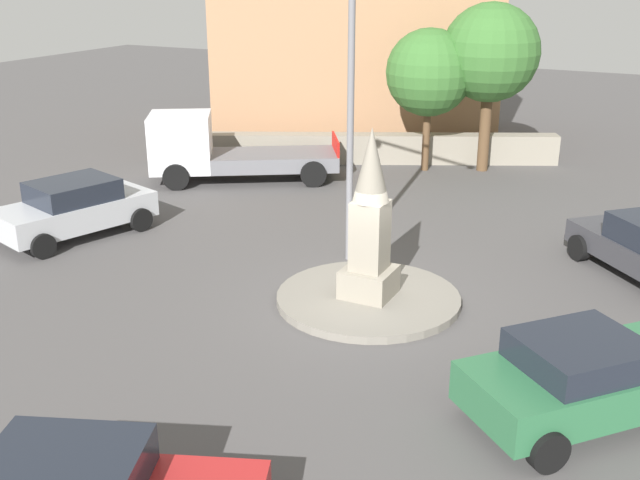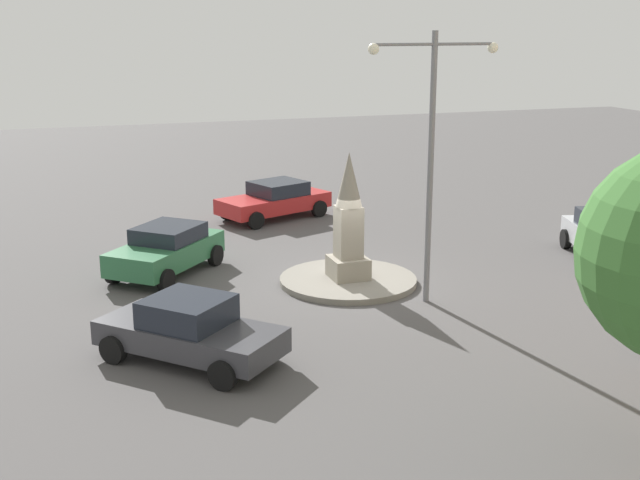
{
  "view_description": "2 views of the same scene",
  "coord_description": "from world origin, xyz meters",
  "px_view_note": "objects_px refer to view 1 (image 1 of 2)",
  "views": [
    {
      "loc": [
        5.76,
        -13.85,
        6.89
      ],
      "look_at": [
        -0.98,
        -0.36,
        1.38
      ],
      "focal_mm": 42.92,
      "sensor_mm": 36.0,
      "label": 1
    },
    {
      "loc": [
        7.95,
        20.93,
        7.28
      ],
      "look_at": [
        0.55,
        -0.9,
        1.11
      ],
      "focal_mm": 45.82,
      "sensor_mm": 36.0,
      "label": 2
    }
  ],
  "objects_px": {
    "car_silver_waiting": "(75,207)",
    "corner_building": "(354,30)",
    "monument": "(370,222)",
    "tree_mid_cluster": "(429,73)",
    "car_green_far_side": "(585,377)",
    "tree_near_wall": "(490,53)",
    "streetlamp": "(351,79)",
    "truck_white_passing": "(218,150)"
  },
  "relations": [
    {
      "from": "car_silver_waiting",
      "to": "corner_building",
      "type": "bearing_deg",
      "value": 85.1
    },
    {
      "from": "monument",
      "to": "tree_mid_cluster",
      "type": "xyz_separation_m",
      "value": [
        -2.58,
        11.06,
        1.55
      ]
    },
    {
      "from": "car_green_far_side",
      "to": "tree_near_wall",
      "type": "bearing_deg",
      "value": 110.95
    },
    {
      "from": "tree_mid_cluster",
      "to": "monument",
      "type": "bearing_deg",
      "value": -76.87
    },
    {
      "from": "car_silver_waiting",
      "to": "car_green_far_side",
      "type": "height_order",
      "value": "car_silver_waiting"
    },
    {
      "from": "car_silver_waiting",
      "to": "streetlamp",
      "type": "bearing_deg",
      "value": 13.51
    },
    {
      "from": "streetlamp",
      "to": "tree_mid_cluster",
      "type": "height_order",
      "value": "streetlamp"
    },
    {
      "from": "monument",
      "to": "truck_white_passing",
      "type": "xyz_separation_m",
      "value": [
        -8.26,
        6.69,
        -0.76
      ]
    },
    {
      "from": "streetlamp",
      "to": "tree_near_wall",
      "type": "bearing_deg",
      "value": 86.11
    },
    {
      "from": "truck_white_passing",
      "to": "monument",
      "type": "bearing_deg",
      "value": -39.01
    },
    {
      "from": "streetlamp",
      "to": "tree_near_wall",
      "type": "xyz_separation_m",
      "value": [
        0.66,
        9.79,
        -0.36
      ]
    },
    {
      "from": "monument",
      "to": "tree_near_wall",
      "type": "height_order",
      "value": "tree_near_wall"
    },
    {
      "from": "truck_white_passing",
      "to": "tree_mid_cluster",
      "type": "height_order",
      "value": "tree_mid_cluster"
    },
    {
      "from": "truck_white_passing",
      "to": "car_green_far_side",
      "type": "bearing_deg",
      "value": -35.46
    },
    {
      "from": "streetlamp",
      "to": "tree_near_wall",
      "type": "height_order",
      "value": "streetlamp"
    },
    {
      "from": "car_silver_waiting",
      "to": "tree_mid_cluster",
      "type": "relative_size",
      "value": 0.9
    },
    {
      "from": "monument",
      "to": "car_silver_waiting",
      "type": "bearing_deg",
      "value": 177.25
    },
    {
      "from": "tree_mid_cluster",
      "to": "car_green_far_side",
      "type": "bearing_deg",
      "value": -61.67
    },
    {
      "from": "car_silver_waiting",
      "to": "truck_white_passing",
      "type": "distance_m",
      "value": 6.29
    },
    {
      "from": "car_green_far_side",
      "to": "truck_white_passing",
      "type": "relative_size",
      "value": 0.66
    },
    {
      "from": "tree_near_wall",
      "to": "corner_building",
      "type": "bearing_deg",
      "value": 152.04
    },
    {
      "from": "car_silver_waiting",
      "to": "tree_mid_cluster",
      "type": "height_order",
      "value": "tree_mid_cluster"
    },
    {
      "from": "car_green_far_side",
      "to": "streetlamp",
      "type": "bearing_deg",
      "value": 142.74
    },
    {
      "from": "monument",
      "to": "tree_near_wall",
      "type": "relative_size",
      "value": 0.64
    },
    {
      "from": "corner_building",
      "to": "tree_mid_cluster",
      "type": "bearing_deg",
      "value": -42.46
    },
    {
      "from": "streetlamp",
      "to": "car_silver_waiting",
      "type": "height_order",
      "value": "streetlamp"
    },
    {
      "from": "monument",
      "to": "truck_white_passing",
      "type": "relative_size",
      "value": 0.58
    },
    {
      "from": "tree_near_wall",
      "to": "tree_mid_cluster",
      "type": "xyz_separation_m",
      "value": [
        -1.81,
        -0.86,
        -0.64
      ]
    },
    {
      "from": "tree_near_wall",
      "to": "tree_mid_cluster",
      "type": "bearing_deg",
      "value": -154.59
    },
    {
      "from": "truck_white_passing",
      "to": "streetlamp",
      "type": "bearing_deg",
      "value": -33.75
    },
    {
      "from": "car_silver_waiting",
      "to": "tree_mid_cluster",
      "type": "bearing_deg",
      "value": 60.54
    },
    {
      "from": "streetlamp",
      "to": "car_silver_waiting",
      "type": "distance_m",
      "value": 8.18
    },
    {
      "from": "monument",
      "to": "car_green_far_side",
      "type": "height_order",
      "value": "monument"
    },
    {
      "from": "truck_white_passing",
      "to": "car_silver_waiting",
      "type": "bearing_deg",
      "value": -93.06
    },
    {
      "from": "tree_near_wall",
      "to": "car_green_far_side",
      "type": "bearing_deg",
      "value": -69.05
    },
    {
      "from": "streetlamp",
      "to": "tree_mid_cluster",
      "type": "distance_m",
      "value": 9.06
    },
    {
      "from": "corner_building",
      "to": "tree_near_wall",
      "type": "height_order",
      "value": "corner_building"
    },
    {
      "from": "streetlamp",
      "to": "truck_white_passing",
      "type": "relative_size",
      "value": 1.14
    },
    {
      "from": "streetlamp",
      "to": "tree_mid_cluster",
      "type": "xyz_separation_m",
      "value": [
        -1.14,
        8.93,
        -1.01
      ]
    },
    {
      "from": "monument",
      "to": "car_green_far_side",
      "type": "relative_size",
      "value": 0.89
    },
    {
      "from": "streetlamp",
      "to": "truck_white_passing",
      "type": "height_order",
      "value": "streetlamp"
    },
    {
      "from": "monument",
      "to": "tree_mid_cluster",
      "type": "height_order",
      "value": "tree_mid_cluster"
    }
  ]
}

